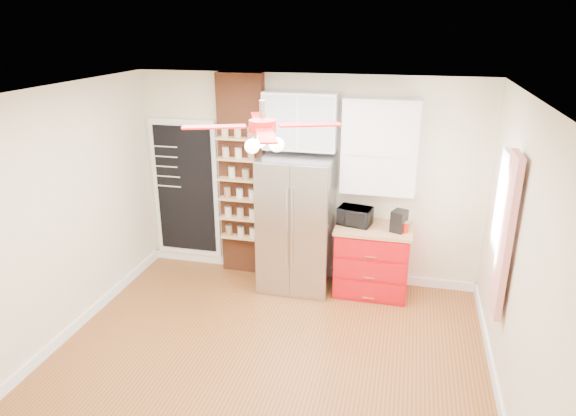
% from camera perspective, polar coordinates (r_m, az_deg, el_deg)
% --- Properties ---
extents(floor, '(4.50, 4.50, 0.00)m').
position_cam_1_polar(floor, '(5.54, -2.41, -16.41)').
color(floor, brown).
rests_on(floor, ground).
extents(ceiling, '(4.50, 4.50, 0.00)m').
position_cam_1_polar(ceiling, '(4.50, -2.91, 12.49)').
color(ceiling, white).
rests_on(ceiling, wall_back).
extents(wall_back, '(4.50, 0.02, 2.70)m').
position_cam_1_polar(wall_back, '(6.69, 2.09, 3.16)').
color(wall_back, beige).
rests_on(wall_back, floor).
extents(wall_front, '(4.50, 0.02, 2.70)m').
position_cam_1_polar(wall_front, '(3.24, -12.87, -17.22)').
color(wall_front, beige).
rests_on(wall_front, floor).
extents(wall_left, '(0.02, 4.00, 2.70)m').
position_cam_1_polar(wall_left, '(5.86, -24.29, -1.14)').
color(wall_left, beige).
rests_on(wall_left, floor).
extents(wall_right, '(0.02, 4.00, 2.70)m').
position_cam_1_polar(wall_right, '(4.80, 24.29, -5.68)').
color(wall_right, beige).
rests_on(wall_right, floor).
extents(chalkboard, '(0.95, 0.05, 1.95)m').
position_cam_1_polar(chalkboard, '(7.24, -11.29, 2.03)').
color(chalkboard, white).
rests_on(chalkboard, wall_back).
extents(brick_pillar, '(0.60, 0.16, 2.70)m').
position_cam_1_polar(brick_pillar, '(6.83, -5.06, 3.44)').
color(brick_pillar, brown).
rests_on(brick_pillar, floor).
extents(fridge, '(0.90, 0.70, 1.75)m').
position_cam_1_polar(fridge, '(6.51, 0.96, -1.73)').
color(fridge, '#ABABAF').
rests_on(fridge, floor).
extents(upper_glass_cabinet, '(0.90, 0.35, 0.70)m').
position_cam_1_polar(upper_glass_cabinet, '(6.35, 1.41, 9.67)').
color(upper_glass_cabinet, white).
rests_on(upper_glass_cabinet, wall_back).
extents(red_cabinet, '(0.94, 0.64, 0.90)m').
position_cam_1_polar(red_cabinet, '(6.61, 9.31, -5.69)').
color(red_cabinet, red).
rests_on(red_cabinet, floor).
extents(upper_shelf_unit, '(0.90, 0.30, 1.15)m').
position_cam_1_polar(upper_shelf_unit, '(6.30, 10.16, 6.73)').
color(upper_shelf_unit, white).
rests_on(upper_shelf_unit, wall_back).
extents(window, '(0.04, 0.75, 1.05)m').
position_cam_1_polar(window, '(5.55, 22.86, 0.13)').
color(window, white).
rests_on(window, wall_right).
extents(curtain, '(0.06, 0.40, 1.55)m').
position_cam_1_polar(curtain, '(5.06, 23.02, -2.94)').
color(curtain, red).
rests_on(curtain, wall_right).
extents(ceiling_fan, '(1.40, 1.40, 0.44)m').
position_cam_1_polar(ceiling_fan, '(4.54, -2.85, 9.03)').
color(ceiling_fan, silver).
rests_on(ceiling_fan, ceiling).
extents(toaster_oven, '(0.45, 0.35, 0.22)m').
position_cam_1_polar(toaster_oven, '(6.43, 7.45, -0.89)').
color(toaster_oven, black).
rests_on(toaster_oven, red_cabinet).
extents(coffee_maker, '(0.22, 0.24, 0.26)m').
position_cam_1_polar(coffee_maker, '(6.31, 12.24, -1.42)').
color(coffee_maker, black).
rests_on(coffee_maker, red_cabinet).
extents(canister_left, '(0.11, 0.11, 0.13)m').
position_cam_1_polar(canister_left, '(6.31, 12.85, -2.11)').
color(canister_left, '#A31809').
rests_on(canister_left, red_cabinet).
extents(canister_right, '(0.10, 0.10, 0.15)m').
position_cam_1_polar(canister_right, '(6.46, 12.16, -1.45)').
color(canister_right, '#B01309').
rests_on(canister_right, red_cabinet).
extents(pantry_jar_oats, '(0.10, 0.10, 0.14)m').
position_cam_1_polar(pantry_jar_oats, '(6.73, -6.27, 3.96)').
color(pantry_jar_oats, beige).
rests_on(pantry_jar_oats, brick_pillar).
extents(pantry_jar_beans, '(0.10, 0.10, 0.12)m').
position_cam_1_polar(pantry_jar_beans, '(6.63, -4.72, 3.71)').
color(pantry_jar_beans, '#92724A').
rests_on(pantry_jar_beans, brick_pillar).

